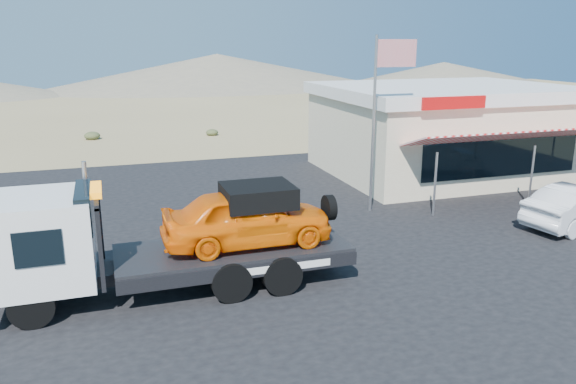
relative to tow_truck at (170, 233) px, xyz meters
The scene contains 6 objects.
ground 3.10m from the tow_truck, ahead, with size 120.00×120.00×0.00m, color #8B784F.
asphalt_lot 5.74m from the tow_truck, 31.65° to the left, with size 32.00×24.00×0.02m, color black.
tow_truck is the anchor object (origin of this frame).
jerky_store 15.95m from the tow_truck, 33.90° to the left, with size 10.40×9.97×3.90m.
flagpole 9.14m from the tow_truck, 29.95° to the left, with size 1.55×0.10×6.00m.
distant_hills 55.51m from the tow_truck, 97.29° to the left, with size 126.00×48.00×4.20m.
Camera 1 is at (-4.00, -12.62, 5.84)m, focal length 35.00 mm.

